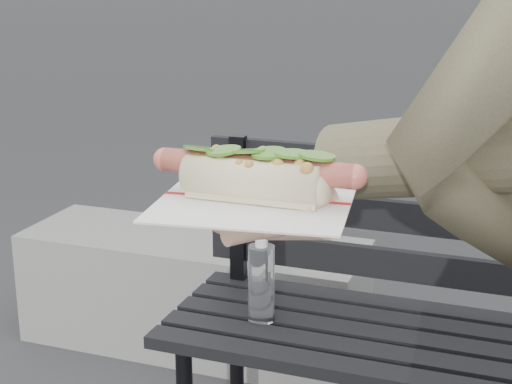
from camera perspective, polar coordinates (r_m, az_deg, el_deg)
park_bench at (r=1.92m, az=16.18°, el=-8.72°), size 1.50×0.44×0.88m
concrete_block at (r=2.79m, az=-4.58°, el=-7.22°), size 1.20×0.40×0.40m
held_hotdog at (r=0.81m, az=15.60°, el=2.29°), size 0.64×0.33×0.20m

